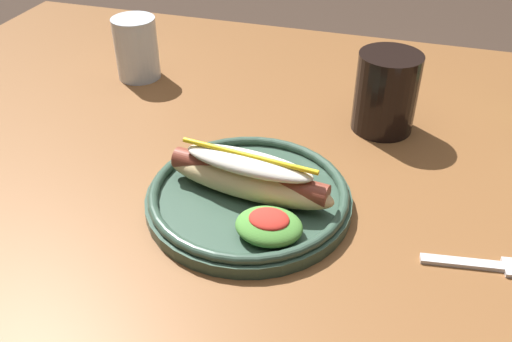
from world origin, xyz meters
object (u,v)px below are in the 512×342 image
object	(u,v)px
soda_cup	(386,92)
water_cup	(137,48)
fork	(489,266)
hot_dog_plate	(250,192)

from	to	relation	value
soda_cup	water_cup	world-z (taller)	soda_cup
fork	soda_cup	world-z (taller)	soda_cup
hot_dog_plate	soda_cup	size ratio (longest dim) A/B	2.14
water_cup	hot_dog_plate	bearing A→B (deg)	-44.61
hot_dog_plate	soda_cup	world-z (taller)	soda_cup
fork	soda_cup	size ratio (longest dim) A/B	1.06
hot_dog_plate	fork	size ratio (longest dim) A/B	2.03
hot_dog_plate	soda_cup	xyz separation A→B (m)	(0.13, 0.23, 0.04)
fork	soda_cup	bearing A→B (deg)	110.77
soda_cup	water_cup	distance (m)	0.42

